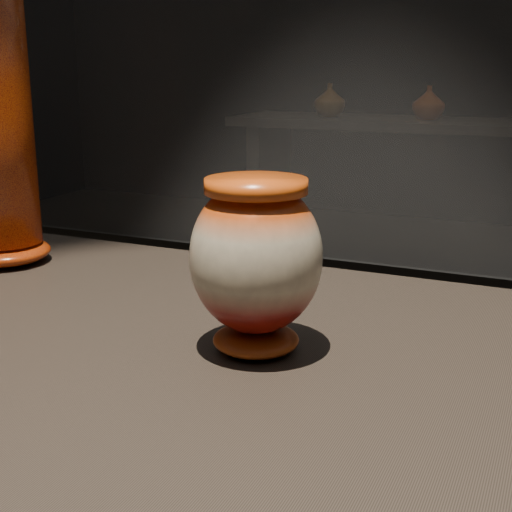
{
  "coord_description": "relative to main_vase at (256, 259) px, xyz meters",
  "views": [
    {
      "loc": [
        0.35,
        -0.62,
        1.21
      ],
      "look_at": [
        0.05,
        0.05,
        1.01
      ],
      "focal_mm": 50.0,
      "sensor_mm": 36.0,
      "label": 1
    }
  ],
  "objects": [
    {
      "name": "main_vase",
      "position": [
        0.0,
        0.0,
        0.0
      ],
      "size": [
        0.16,
        0.16,
        0.19
      ],
      "rotation": [
        0.0,
        0.0,
        -0.09
      ],
      "color": "maroon",
      "rests_on": "display_plinth"
    },
    {
      "name": "back_vase_left",
      "position": [
        -1.02,
        3.32,
        -0.01
      ],
      "size": [
        0.22,
        0.22,
        0.19
      ],
      "primitive_type": "imported",
      "rotation": [
        0.0,
        0.0,
        3.37
      ],
      "color": "brown",
      "rests_on": "back_shelf"
    },
    {
      "name": "back_shelf",
      "position": [
        -0.56,
        3.35,
        -0.37
      ],
      "size": [
        2.0,
        0.6,
        0.9
      ],
      "color": "black",
      "rests_on": "ground"
    },
    {
      "name": "back_vase_mid",
      "position": [
        -0.46,
        3.33,
        -0.01
      ],
      "size": [
        0.23,
        0.23,
        0.18
      ],
      "primitive_type": "imported",
      "rotation": [
        0.0,
        0.0,
        5.14
      ],
      "color": "maroon",
      "rests_on": "back_shelf"
    }
  ]
}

